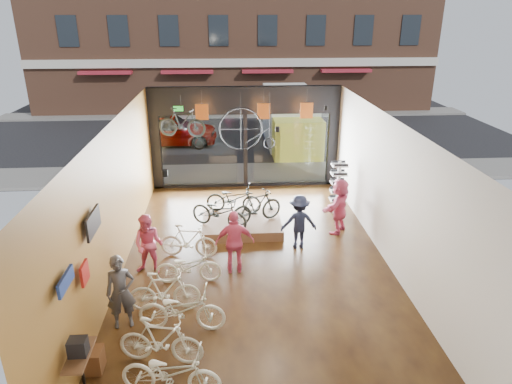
{
  "coord_description": "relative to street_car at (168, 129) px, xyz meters",
  "views": [
    {
      "loc": [
        -0.73,
        -10.55,
        6.28
      ],
      "look_at": [
        0.09,
        1.4,
        1.53
      ],
      "focal_mm": 32.0,
      "sensor_mm": 36.0,
      "label": 1
    }
  ],
  "objects": [
    {
      "name": "ground_plane",
      "position": [
        3.58,
        -12.0,
        -0.84
      ],
      "size": [
        7.0,
        12.0,
        0.04
      ],
      "primitive_type": "cube",
      "color": "black",
      "rests_on": "ground"
    },
    {
      "name": "customer_2",
      "position": [
        3.01,
        -12.28,
        0.03
      ],
      "size": [
        1.01,
        0.45,
        1.7
      ],
      "primitive_type": "imported",
      "rotation": [
        0.0,
        0.0,
        3.17
      ],
      "color": "#CC4C72",
      "rests_on": "ground_plane"
    },
    {
      "name": "customer_3",
      "position": [
        4.84,
        -11.08,
        -0.03
      ],
      "size": [
        1.03,
        0.61,
        1.58
      ],
      "primitive_type": "imported",
      "rotation": [
        0.0,
        0.0,
        3.16
      ],
      "color": "#161C33",
      "rests_on": "ground_plane"
    },
    {
      "name": "sunglasses_rack",
      "position": [
        6.53,
        -8.67,
        0.06
      ],
      "size": [
        0.59,
        0.52,
        1.75
      ],
      "primitive_type": null,
      "rotation": [
        0.0,
        0.0,
        -0.21
      ],
      "color": "white",
      "rests_on": "ground_plane"
    },
    {
      "name": "wall_merch",
      "position": [
        0.2,
        -15.5,
        0.48
      ],
      "size": [
        0.4,
        2.4,
        2.6
      ],
      "primitive_type": null,
      "color": "navy",
      "rests_on": "wall_left"
    },
    {
      "name": "jersey_left",
      "position": [
        2.05,
        -6.8,
        2.23
      ],
      "size": [
        0.45,
        0.03,
        0.55
      ],
      "primitive_type": "cube",
      "color": "#CC5919",
      "rests_on": "ceiling"
    },
    {
      "name": "floor_bike_4",
      "position": [
        1.85,
        -12.7,
        -0.39
      ],
      "size": [
        1.64,
        0.58,
        0.86
      ],
      "primitive_type": "imported",
      "rotation": [
        0.0,
        0.0,
        1.58
      ],
      "color": "beige",
      "rests_on": "ground_plane"
    },
    {
      "name": "hung_bike",
      "position": [
        1.44,
        -7.8,
        2.11
      ],
      "size": [
        1.64,
        0.81,
        0.95
      ],
      "primitive_type": "imported",
      "rotation": [
        0.0,
        0.0,
        1.33
      ],
      "color": "black",
      "rests_on": "ceiling"
    },
    {
      "name": "street_car",
      "position": [
        0.0,
        0.0,
        0.0
      ],
      "size": [
        4.79,
        1.93,
        1.63
      ],
      "primitive_type": "imported",
      "rotation": [
        0.0,
        0.0,
        1.57
      ],
      "color": "gray",
      "rests_on": "street_road"
    },
    {
      "name": "wall_left",
      "position": [
        0.06,
        -12.0,
        1.08
      ],
      "size": [
        0.04,
        12.0,
        3.8
      ],
      "primitive_type": "cube",
      "color": "#9E652E",
      "rests_on": "ground"
    },
    {
      "name": "wall_right",
      "position": [
        7.1,
        -12.0,
        1.08
      ],
      "size": [
        0.04,
        12.0,
        3.8
      ],
      "primitive_type": "cube",
      "color": "beige",
      "rests_on": "ground"
    },
    {
      "name": "sidewalk_near",
      "position": [
        3.58,
        -4.8,
        -0.76
      ],
      "size": [
        30.0,
        2.4,
        0.12
      ],
      "primitive_type": "cube",
      "color": "slate",
      "rests_on": "ground"
    },
    {
      "name": "floor_bike_2",
      "position": [
        1.84,
        -14.51,
        -0.33
      ],
      "size": [
        1.91,
        0.85,
        0.97
      ],
      "primitive_type": "imported",
      "rotation": [
        0.0,
        0.0,
        1.46
      ],
      "color": "beige",
      "rests_on": "ground_plane"
    },
    {
      "name": "box_truck",
      "position": [
        6.06,
        -1.0,
        0.53
      ],
      "size": [
        2.28,
        6.85,
        2.7
      ],
      "primitive_type": null,
      "color": "silver",
      "rests_on": "street_road"
    },
    {
      "name": "ceiling",
      "position": [
        3.58,
        -12.0,
        3.0
      ],
      "size": [
        7.0,
        12.0,
        0.04
      ],
      "primitive_type": "cube",
      "color": "black",
      "rests_on": "ground"
    },
    {
      "name": "floor_bike_1",
      "position": [
        1.52,
        -15.48,
        -0.32
      ],
      "size": [
        1.71,
        0.76,
        0.99
      ],
      "primitive_type": "imported",
      "rotation": [
        0.0,
        0.0,
        1.39
      ],
      "color": "beige",
      "rests_on": "ground_plane"
    },
    {
      "name": "floor_bike_3",
      "position": [
        1.39,
        -13.79,
        -0.34
      ],
      "size": [
        1.62,
        0.53,
        0.96
      ],
      "primitive_type": "imported",
      "rotation": [
        0.0,
        0.0,
        1.62
      ],
      "color": "beige",
      "rests_on": "ground_plane"
    },
    {
      "name": "customer_5",
      "position": [
        6.2,
        -10.18,
        0.04
      ],
      "size": [
        1.33,
        1.59,
        1.71
      ],
      "primitive_type": "imported",
      "rotation": [
        0.0,
        0.0,
        4.1
      ],
      "color": "#CC4C72",
      "rests_on": "ground_plane"
    },
    {
      "name": "display_bike_left",
      "position": [
        2.6,
        -10.25,
        -0.03
      ],
      "size": [
        1.91,
        1.48,
        0.97
      ],
      "primitive_type": "imported",
      "rotation": [
        0.0,
        0.0,
        1.05
      ],
      "color": "black",
      "rests_on": "display_platform"
    },
    {
      "name": "penny_farthing",
      "position": [
        3.68,
        -7.3,
        1.68
      ],
      "size": [
        1.86,
        0.06,
        1.49
      ],
      "primitive_type": null,
      "color": "black",
      "rests_on": "ceiling"
    },
    {
      "name": "sidewalk_far",
      "position": [
        3.58,
        7.0,
        -0.76
      ],
      "size": [
        30.0,
        2.0,
        0.12
      ],
      "primitive_type": "cube",
      "color": "slate",
      "rests_on": "ground"
    },
    {
      "name": "jersey_mid",
      "position": [
        4.2,
        -6.8,
        2.23
      ],
      "size": [
        0.45,
        0.03,
        0.55
      ],
      "primitive_type": "cube",
      "color": "#CC5919",
      "rests_on": "ceiling"
    },
    {
      "name": "customer_0",
      "position": [
        0.58,
        -14.3,
        0.01
      ],
      "size": [
        0.68,
        0.52,
        1.66
      ],
      "primitive_type": "imported",
      "rotation": [
        0.0,
        0.0,
        0.23
      ],
      "color": "#3F3F44",
      "rests_on": "ground_plane"
    },
    {
      "name": "opposite_building",
      "position": [
        3.58,
        9.5,
        6.18
      ],
      "size": [
        26.0,
        5.0,
        14.0
      ],
      "primitive_type": "cube",
      "color": "brown",
      "rests_on": "ground"
    },
    {
      "name": "floor_bike_0",
      "position": [
        1.8,
        -16.29,
        -0.35
      ],
      "size": [
        1.88,
        0.94,
        0.94
      ],
      "primitive_type": "imported",
      "rotation": [
        0.0,
        0.0,
        1.39
      ],
      "color": "beige",
      "rests_on": "ground_plane"
    },
    {
      "name": "display_bike_mid",
      "position": [
        3.73,
        -9.99,
        -0.0
      ],
      "size": [
        1.74,
        1.19,
        1.02
      ],
      "primitive_type": "imported",
      "rotation": [
        0.0,
        0.0,
        2.03
      ],
      "color": "black",
      "rests_on": "display_platform"
    },
    {
      "name": "display_platform",
      "position": [
        3.28,
        -9.85,
        -0.67
      ],
      "size": [
        2.4,
        1.8,
        0.3
      ],
      "primitive_type": "cube",
      "color": "brown",
      "rests_on": "ground_plane"
    },
    {
      "name": "wall_back",
      "position": [
        3.58,
        -18.02,
        1.08
      ],
      "size": [
        7.0,
        0.04,
        3.8
      ],
      "primitive_type": "cube",
      "color": "beige",
      "rests_on": "ground"
    },
    {
      "name": "storefront",
      "position": [
        3.58,
        -6.0,
        1.08
      ],
      "size": [
        7.0,
        0.26,
        3.8
      ],
      "primitive_type": null,
      "color": "black",
      "rests_on": "ground"
    },
    {
      "name": "street_road",
      "position": [
        3.58,
        3.0,
        -0.83
      ],
      "size": [
        30.0,
        18.0,
        0.02
      ],
      "primitive_type": "cube",
      "color": "black",
      "rests_on": "ground"
    },
    {
      "name": "customer_1",
      "position": [
        0.84,
        -12.18,
        -0.01
      ],
      "size": [
        0.88,
        0.75,
        1.61
      ],
      "primitive_type": "imported",
      "rotation": [
        0.0,
        0.0,
        -0.2
      ],
      "color": "#CC4C72",
      "rests_on": "ground_plane"
    },
    {
      "name": "display_bike_right",
      "position": [
        3.05,
        -9.17,
        -0.05
      ],
      "size": [
        1.85,
        0.97,
        0.92
      ],
      "primitive_type": "imported",
      "rotation": [
        0.0,
        0.0,
        1.36
      ],
      "color": "black",
      "rests_on": "display_platform"
    },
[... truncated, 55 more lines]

